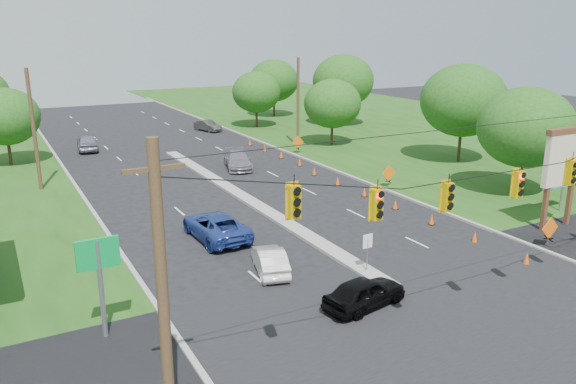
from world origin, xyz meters
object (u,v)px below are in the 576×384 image
pylon_sign (563,162)px  white_sedan (270,260)px  black_sedan (365,293)px  blue_pickup (216,226)px

pylon_sign → white_sedan: size_ratio=1.60×
pylon_sign → black_sedan: size_ratio=1.53×
pylon_sign → white_sedan: (-18.40, 2.25, -3.37)m
black_sedan → white_sedan: black_sedan is taller
white_sedan → blue_pickup: blue_pickup is taller
pylon_sign → white_sedan: 18.84m
pylon_sign → black_sedan: (-16.48, -2.99, -3.32)m
blue_pickup → black_sedan: bearing=101.3°
black_sedan → blue_pickup: (-2.54, 10.91, 0.08)m
pylon_sign → blue_pickup: size_ratio=1.12×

